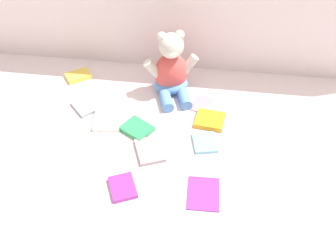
# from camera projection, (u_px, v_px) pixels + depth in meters

# --- Properties ---
(ground_plane) EXTENTS (3.20, 3.20, 0.00)m
(ground_plane) POSITION_uv_depth(u_px,v_px,m) (175.00, 127.00, 1.43)
(ground_plane) COLOR silver
(teddy_bear) EXTENTS (0.22, 0.22, 0.26)m
(teddy_bear) POSITION_uv_depth(u_px,v_px,m) (171.00, 71.00, 1.51)
(teddy_bear) COLOR #D84C47
(teddy_bear) RESTS_ON ground_plane
(book_case_0) EXTENTS (0.10, 0.12, 0.01)m
(book_case_0) POSITION_uv_depth(u_px,v_px,m) (201.00, 104.00, 1.52)
(book_case_0) COLOR #B77994
(book_case_0) RESTS_ON ground_plane
(book_case_1) EXTENTS (0.11, 0.11, 0.02)m
(book_case_1) POSITION_uv_depth(u_px,v_px,m) (210.00, 120.00, 1.44)
(book_case_1) COLOR orange
(book_case_1) RESTS_ON ground_plane
(book_case_2) EXTENTS (0.13, 0.13, 0.02)m
(book_case_2) POSITION_uv_depth(u_px,v_px,m) (137.00, 129.00, 1.41)
(book_case_2) COLOR #2C9B55
(book_case_2) RESTS_ON ground_plane
(book_case_3) EXTENTS (0.11, 0.15, 0.02)m
(book_case_3) POSITION_uv_depth(u_px,v_px,m) (108.00, 118.00, 1.45)
(book_case_3) COLOR white
(book_case_3) RESTS_ON ground_plane
(book_case_4) EXTENTS (0.13, 0.14, 0.01)m
(book_case_4) POSITION_uv_depth(u_px,v_px,m) (150.00, 150.00, 1.33)
(book_case_4) COLOR gray
(book_case_4) RESTS_ON ground_plane
(book_case_5) EXTENTS (0.10, 0.13, 0.01)m
(book_case_5) POSITION_uv_depth(u_px,v_px,m) (203.00, 193.00, 1.21)
(book_case_5) COLOR purple
(book_case_5) RESTS_ON ground_plane
(book_case_6) EXTENTS (0.10, 0.11, 0.01)m
(book_case_6) POSITION_uv_depth(u_px,v_px,m) (205.00, 143.00, 1.36)
(book_case_6) COLOR #72B7CA
(book_case_6) RESTS_ON ground_plane
(book_case_7) EXTENTS (0.11, 0.12, 0.01)m
(book_case_7) POSITION_uv_depth(u_px,v_px,m) (123.00, 187.00, 1.22)
(book_case_7) COLOR purple
(book_case_7) RESTS_ON ground_plane
(book_case_8) EXTENTS (0.12, 0.13, 0.01)m
(book_case_8) POSITION_uv_depth(u_px,v_px,m) (85.00, 106.00, 1.50)
(book_case_8) COLOR #9299A2
(book_case_8) RESTS_ON ground_plane
(book_case_9) EXTENTS (0.12, 0.11, 0.02)m
(book_case_9) POSITION_uv_depth(u_px,v_px,m) (78.00, 76.00, 1.64)
(book_case_9) COLOR yellow
(book_case_9) RESTS_ON ground_plane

